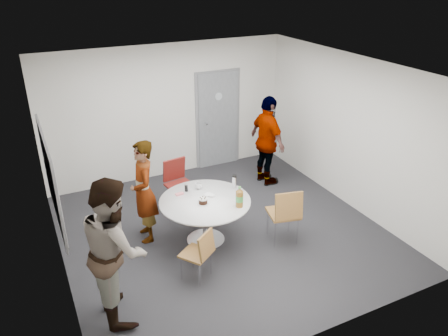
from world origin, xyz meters
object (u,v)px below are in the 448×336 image
person_left (115,249)px  person_right (267,141)px  table (207,206)px  person_main (144,192)px  chair_near_right (286,211)px  chair_far (178,179)px  chair_near_left (200,251)px  door (218,120)px  whiteboard (51,178)px

person_left → person_right: bearing=-56.9°
table → person_main: (-0.85, 0.52, 0.20)m
chair_near_right → person_main: 2.22m
chair_near_right → table: bearing=163.8°
person_main → person_left: bearing=-22.4°
chair_far → table: bearing=84.1°
person_right → person_main: bearing=104.8°
chair_near_left → person_right: size_ratio=0.43×
door → person_right: door is taller
person_left → chair_near_right: bearing=-82.8°
person_main → person_right: 2.87m
door → table: bearing=-118.6°
person_right → person_left: bearing=120.7°
whiteboard → person_main: size_ratio=1.13×
chair_near_right → person_main: (-1.91, 1.12, 0.25)m
chair_near_left → person_left: person_left is taller
chair_near_left → chair_far: (0.43, 2.01, 0.10)m
table → person_right: 2.35m
door → chair_near_left: bearing=-119.0°
table → person_main: 1.01m
door → person_main: bearing=-137.4°
chair_near_left → chair_near_right: bearing=-27.0°
table → door: bearing=61.4°
door → table: door is taller
chair_near_right → person_left: bearing=-159.9°
chair_near_right → whiteboard: bearing=177.2°
chair_near_right → person_left: 2.73m
door → person_main: (-2.27, -2.08, -0.19)m
whiteboard → chair_near_left: (1.67, -1.14, -0.98)m
chair_near_left → person_main: 1.44m
whiteboard → chair_far: whiteboard is taller
whiteboard → person_left: 1.44m
chair_far → person_left: bearing=45.0°
chair_far → person_main: bearing=31.8°
door → person_left: bearing=-130.9°
chair_near_right → person_right: 2.14m
chair_near_right → chair_far: (-1.11, 1.79, -0.01)m
chair_near_left → person_main: size_ratio=0.47×
table → chair_near_right: table is taller
table → person_main: size_ratio=0.85×
door → person_left: door is taller
whiteboard → person_left: size_ratio=1.01×
chair_near_right → chair_far: chair_near_right is taller
chair_near_left → chair_far: size_ratio=0.83×
chair_near_left → person_main: (-0.37, 1.34, 0.37)m
table → person_right: (1.90, 1.35, 0.26)m
whiteboard → chair_near_right: 3.44m
door → whiteboard: bearing=-147.3°
chair_near_right → person_main: bearing=162.9°
chair_far → person_right: (1.95, 0.16, 0.33)m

